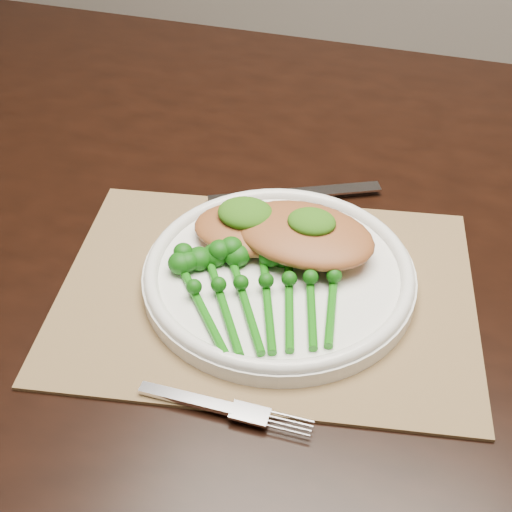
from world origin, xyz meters
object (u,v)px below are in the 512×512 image
(dinner_plate, at_px, (279,273))
(broccolini_bundle, at_px, (267,301))
(chicken_fillet_left, at_px, (256,228))
(dining_table, at_px, (327,418))
(placemat, at_px, (267,292))

(dinner_plate, height_order, broccolini_bundle, broccolini_bundle)
(chicken_fillet_left, bearing_deg, dining_table, 38.53)
(dinner_plate, height_order, chicken_fillet_left, chicken_fillet_left)
(dining_table, xyz_separation_m, dinner_plate, (-0.05, -0.13, 0.39))
(dining_table, relative_size, placemat, 3.96)
(dinner_plate, relative_size, broccolini_bundle, 1.30)
(dining_table, height_order, chicken_fillet_left, chicken_fillet_left)
(placemat, bearing_deg, chicken_fillet_left, 107.22)
(broccolini_bundle, bearing_deg, dining_table, 52.94)
(dining_table, xyz_separation_m, placemat, (-0.05, -0.15, 0.37))
(chicken_fillet_left, height_order, broccolini_bundle, chicken_fillet_left)
(chicken_fillet_left, bearing_deg, placemat, -72.77)
(dining_table, relative_size, chicken_fillet_left, 12.55)
(dining_table, distance_m, broccolini_bundle, 0.44)
(chicken_fillet_left, bearing_deg, broccolini_bundle, -76.22)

